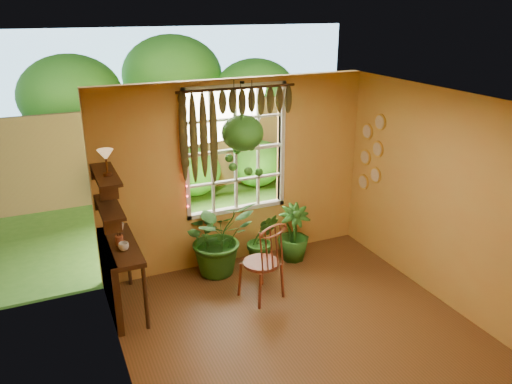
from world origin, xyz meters
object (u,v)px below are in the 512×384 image
(hanging_basket, at_px, (243,138))
(potted_plant_left, at_px, (218,236))
(windsor_chair, at_px, (263,273))
(counter_ledge, at_px, (113,271))
(potted_plant_mid, at_px, (263,240))

(hanging_basket, bearing_deg, potted_plant_left, -174.16)
(windsor_chair, xyz_separation_m, hanging_basket, (0.11, 0.91, 1.57))
(counter_ledge, height_order, hanging_basket, hanging_basket)
(windsor_chair, bearing_deg, potted_plant_left, 90.88)
(potted_plant_mid, bearing_deg, counter_ledge, -172.98)
(potted_plant_mid, relative_size, hanging_basket, 0.64)
(counter_ledge, height_order, potted_plant_mid, counter_ledge)
(counter_ledge, xyz_separation_m, potted_plant_mid, (2.15, 0.26, -0.13))
(counter_ledge, bearing_deg, windsor_chair, -15.28)
(hanging_basket, bearing_deg, potted_plant_mid, -33.75)
(windsor_chair, distance_m, potted_plant_mid, 0.83)
(potted_plant_left, xyz_separation_m, hanging_basket, (0.41, 0.04, 1.37))
(potted_plant_left, height_order, potted_plant_mid, potted_plant_left)
(counter_ledge, height_order, potted_plant_left, potted_plant_left)
(counter_ledge, distance_m, potted_plant_mid, 2.17)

